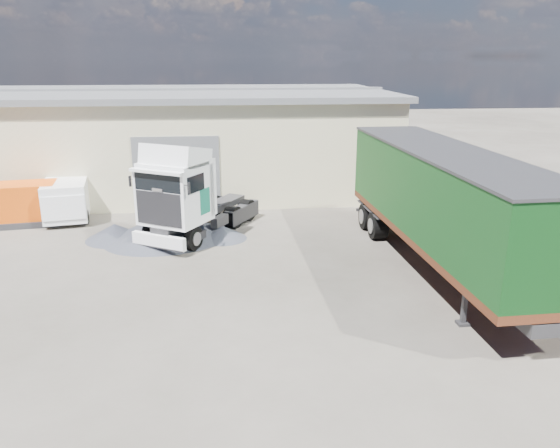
{
  "coord_description": "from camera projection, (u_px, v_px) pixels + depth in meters",
  "views": [
    {
      "loc": [
        0.35,
        -15.44,
        7.12
      ],
      "look_at": [
        2.17,
        3.0,
        1.4
      ],
      "focal_mm": 35.0,
      "sensor_mm": 36.0,
      "label": 1
    }
  ],
  "objects": [
    {
      "name": "orange_skip",
      "position": [
        25.0,
        206.0,
        24.0
      ],
      "size": [
        3.14,
        2.22,
        1.82
      ],
      "rotation": [
        0.0,
        0.0,
        0.14
      ],
      "color": "#2D2D30",
      "rests_on": "ground"
    },
    {
      "name": "warehouse",
      "position": [
        113.0,
        139.0,
        30.62
      ],
      "size": [
        30.6,
        12.6,
        5.42
      ],
      "color": "beige",
      "rests_on": "ground"
    },
    {
      "name": "panel_van",
      "position": [
        68.0,
        197.0,
        24.96
      ],
      "size": [
        2.55,
        4.68,
        1.81
      ],
      "rotation": [
        0.0,
        0.0,
        0.18
      ],
      "color": "black",
      "rests_on": "ground"
    },
    {
      "name": "tractor_unit",
      "position": [
        187.0,
        198.0,
        21.73
      ],
      "size": [
        4.95,
        6.21,
        4.03
      ],
      "rotation": [
        0.0,
        0.0,
        -0.53
      ],
      "color": "black",
      "rests_on": "ground"
    },
    {
      "name": "ground",
      "position": [
        219.0,
        298.0,
        16.75
      ],
      "size": [
        120.0,
        120.0,
        0.0
      ],
      "primitive_type": "plane",
      "color": "#282620",
      "rests_on": "ground"
    },
    {
      "name": "gravel_heap",
      "position": [
        166.0,
        227.0,
        22.12
      ],
      "size": [
        7.18,
        6.79,
        1.09
      ],
      "rotation": [
        0.0,
        0.0,
        0.39
      ],
      "color": "#20212A",
      "rests_on": "ground"
    },
    {
      "name": "box_trailer",
      "position": [
        442.0,
        198.0,
        18.35
      ],
      "size": [
        3.1,
        12.68,
        4.19
      ],
      "rotation": [
        0.0,
        0.0,
        0.03
      ],
      "color": "#2D2D30",
      "rests_on": "ground"
    },
    {
      "name": "brick_boundary_wall",
      "position": [
        491.0,
        200.0,
        23.16
      ],
      "size": [
        0.35,
        26.0,
        2.5
      ],
      "primitive_type": "cube",
      "color": "maroon",
      "rests_on": "ground"
    }
  ]
}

